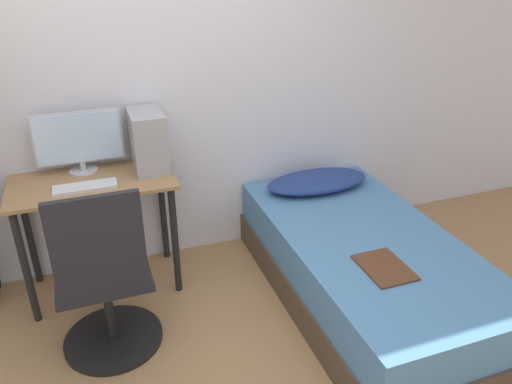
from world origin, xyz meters
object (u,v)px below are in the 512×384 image
at_px(bed, 364,268).
at_px(pc_tower, 148,140).
at_px(keyboard, 85,187).
at_px(office_chair, 106,291).
at_px(monitor, 79,140).

relative_size(bed, pc_tower, 5.21).
bearing_deg(bed, keyboard, 159.05).
xyz_separation_m(office_chair, bed, (1.53, -0.09, -0.17)).
distance_m(bed, monitor, 1.93).
xyz_separation_m(monitor, pc_tower, (0.40, -0.09, -0.02)).
distance_m(bed, keyboard, 1.76).
height_order(monitor, keyboard, monitor).
height_order(bed, pc_tower, pc_tower).
height_order(office_chair, keyboard, office_chair).
bearing_deg(bed, pc_tower, 146.21).
bearing_deg(keyboard, office_chair, -87.31).
height_order(office_chair, monitor, monitor).
xyz_separation_m(bed, monitor, (-1.55, 0.86, 0.75)).
height_order(bed, keyboard, keyboard).
relative_size(bed, monitor, 3.65).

